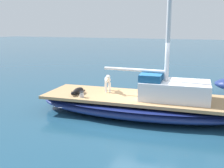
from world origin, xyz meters
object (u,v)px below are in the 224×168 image
object	(u,v)px
sailboat_main	(139,105)
dog_black	(78,91)
deck_winch	(82,94)
dog_white	(108,80)

from	to	relation	value
sailboat_main	dog_black	size ratio (longest dim) A/B	7.80
sailboat_main	deck_winch	bearing A→B (deg)	-64.07
dog_white	deck_winch	xyz separation A→B (m)	(1.08, -0.50, -0.32)
sailboat_main	dog_white	size ratio (longest dim) A/B	8.50
dog_black	dog_white	bearing A→B (deg)	131.00
sailboat_main	dog_black	world-z (taller)	dog_black
sailboat_main	dog_black	xyz separation A→B (m)	(0.51, -2.10, 0.43)
sailboat_main	dog_white	distance (m)	1.48
dog_black	sailboat_main	bearing A→B (deg)	103.68
dog_black	dog_white	xyz separation A→B (m)	(-0.73, 0.84, 0.32)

